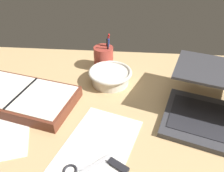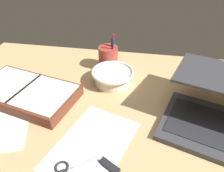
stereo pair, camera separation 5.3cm
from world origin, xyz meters
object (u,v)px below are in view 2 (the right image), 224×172
(planner, at_px, (26,93))
(scissors, at_px, (69,169))
(bowl, at_px, (113,76))
(laptop, at_px, (219,111))
(pen_cup, at_px, (108,57))

(planner, distance_m, scissors, 0.37)
(bowl, xyz_separation_m, planner, (-0.30, -0.15, -0.01))
(bowl, bearing_deg, laptop, -25.20)
(laptop, height_order, scissors, laptop)
(laptop, bearing_deg, pen_cup, 162.43)
(scissors, bearing_deg, pen_cup, 59.37)
(bowl, height_order, pen_cup, pen_cup)
(bowl, height_order, planner, bowl)
(laptop, distance_m, scissors, 0.49)
(planner, bearing_deg, laptop, 11.24)
(pen_cup, xyz_separation_m, scissors, (-0.01, -0.53, -0.05))
(bowl, distance_m, scissors, 0.42)
(bowl, bearing_deg, pen_cup, 108.97)
(planner, xyz_separation_m, scissors, (0.26, -0.27, -0.02))
(bowl, bearing_deg, planner, -153.75)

